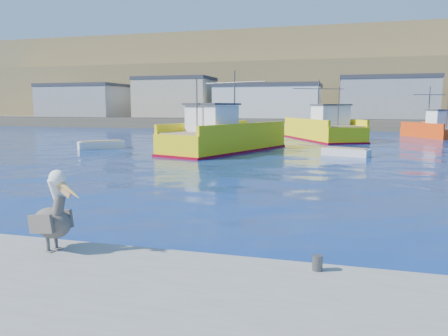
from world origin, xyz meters
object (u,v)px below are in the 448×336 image
object	(u,v)px
trawler_yellow_b	(323,130)
skiff_mid	(346,153)
pelican	(53,216)
trawler_yellow_a	(224,138)
skiff_left	(101,145)
boat_orange	(434,129)

from	to	relation	value
trawler_yellow_b	skiff_mid	size ratio (longest dim) A/B	3.70
skiff_mid	pelican	bearing A→B (deg)	-103.55
trawler_yellow_b	pelican	bearing A→B (deg)	-95.19
trawler_yellow_a	skiff_left	distance (m)	11.09
skiff_left	skiff_mid	bearing A→B (deg)	-0.91
skiff_mid	pelican	world-z (taller)	pelican
trawler_yellow_b	pelican	xyz separation A→B (m)	(-3.76, -41.40, 0.15)
trawler_yellow_a	trawler_yellow_b	xyz separation A→B (m)	(7.25, 14.89, -0.00)
trawler_yellow_a	skiff_mid	distance (m)	9.75
skiff_left	pelican	xyz separation A→B (m)	(14.53, -26.00, 1.00)
trawler_yellow_b	boat_orange	world-z (taller)	trawler_yellow_b
trawler_yellow_b	pelican	distance (m)	41.57
skiff_left	pelican	bearing A→B (deg)	-60.80
trawler_yellow_a	pelican	xyz separation A→B (m)	(3.49, -26.51, 0.15)
boat_orange	pelican	world-z (taller)	boat_orange
boat_orange	pelican	xyz separation A→B (m)	(-16.19, -48.56, 0.25)
trawler_yellow_a	pelican	size ratio (longest dim) A/B	7.51
skiff_left	skiff_mid	world-z (taller)	skiff_left
trawler_yellow_b	trawler_yellow_a	bearing A→B (deg)	-115.96
trawler_yellow_a	skiff_mid	size ratio (longest dim) A/B	3.74
pelican	trawler_yellow_b	bearing A→B (deg)	84.81
trawler_yellow_b	skiff_mid	bearing A→B (deg)	-81.24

